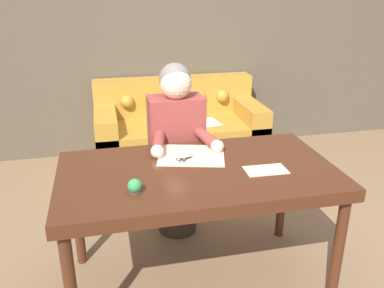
{
  "coord_description": "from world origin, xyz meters",
  "views": [
    {
      "loc": [
        -0.62,
        -1.9,
        1.71
      ],
      "look_at": [
        -0.15,
        0.17,
        0.86
      ],
      "focal_mm": 38.0,
      "sensor_mm": 36.0,
      "label": 1
    }
  ],
  "objects_px": {
    "scissors": "(188,158)",
    "pin_cushion": "(135,186)",
    "person": "(177,152)",
    "couch": "(179,133)",
    "dining_table": "(198,181)"
  },
  "relations": [
    {
      "from": "scissors",
      "to": "pin_cushion",
      "type": "height_order",
      "value": "pin_cushion"
    },
    {
      "from": "person",
      "to": "couch",
      "type": "bearing_deg",
      "value": 78.68
    },
    {
      "from": "person",
      "to": "scissors",
      "type": "height_order",
      "value": "person"
    },
    {
      "from": "pin_cushion",
      "to": "couch",
      "type": "bearing_deg",
      "value": 73.43
    },
    {
      "from": "dining_table",
      "to": "pin_cushion",
      "type": "bearing_deg",
      "value": -152.14
    },
    {
      "from": "couch",
      "to": "pin_cushion",
      "type": "xyz_separation_m",
      "value": [
        -0.6,
        -2.0,
        0.49
      ]
    },
    {
      "from": "dining_table",
      "to": "scissors",
      "type": "relative_size",
      "value": 6.83
    },
    {
      "from": "pin_cushion",
      "to": "person",
      "type": "bearing_deg",
      "value": 65.61
    },
    {
      "from": "person",
      "to": "scissors",
      "type": "distance_m",
      "value": 0.45
    },
    {
      "from": "scissors",
      "to": "pin_cushion",
      "type": "relative_size",
      "value": 3.09
    },
    {
      "from": "person",
      "to": "pin_cushion",
      "type": "bearing_deg",
      "value": -114.39
    },
    {
      "from": "couch",
      "to": "person",
      "type": "height_order",
      "value": "person"
    },
    {
      "from": "couch",
      "to": "scissors",
      "type": "bearing_deg",
      "value": -98.91
    },
    {
      "from": "dining_table",
      "to": "person",
      "type": "bearing_deg",
      "value": 91.0
    },
    {
      "from": "person",
      "to": "pin_cushion",
      "type": "xyz_separation_m",
      "value": [
        -0.35,
        -0.77,
        0.17
      ]
    }
  ]
}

